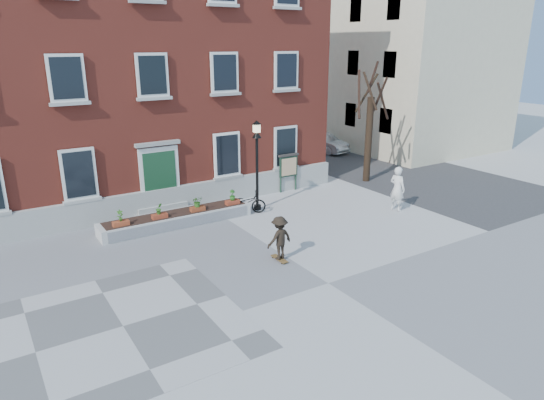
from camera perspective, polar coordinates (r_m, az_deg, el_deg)
ground at (r=15.15m, az=6.64°, el=-9.70°), size 100.00×100.00×0.00m
checker_patch at (r=13.56m, az=-17.12°, el=-14.01°), size 6.00×6.00×0.01m
bicycle at (r=20.82m, az=-3.23°, el=-0.33°), size 1.90×1.36×0.95m
parked_car at (r=32.95m, az=6.02°, el=6.71°), size 1.89×3.91×1.23m
bystander at (r=21.72m, az=14.52°, el=1.30°), size 0.59×0.79×1.97m
brick_building at (r=25.18m, az=-17.92°, el=15.56°), size 18.40×10.85×12.60m
planter_assembly at (r=19.87m, az=-11.05°, el=-2.08°), size 6.20×1.12×1.15m
bare_tree at (r=25.76m, az=11.37°, el=8.22°), size 1.83×1.83×6.16m
side_street at (r=40.17m, az=9.45°, el=17.79°), size 15.20×36.00×14.50m
lamp_post at (r=20.74m, az=-1.79°, el=5.54°), size 0.40×0.40×3.93m
notice_board at (r=23.76m, az=1.95°, el=3.99°), size 1.10×0.16×1.87m
skateboarder at (r=16.20m, az=0.89°, el=-4.49°), size 1.03×0.78×1.57m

